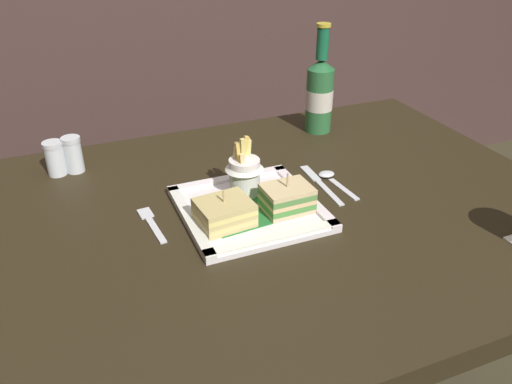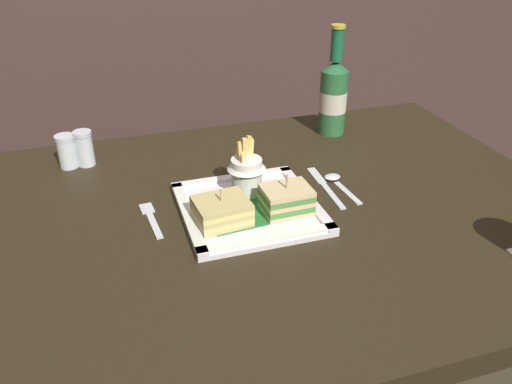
{
  "view_description": "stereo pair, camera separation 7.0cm",
  "coord_description": "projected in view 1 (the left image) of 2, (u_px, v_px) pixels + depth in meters",
  "views": [
    {
      "loc": [
        -0.34,
        -0.78,
        1.25
      ],
      "look_at": [
        -0.01,
        0.0,
        0.77
      ],
      "focal_mm": 36.47,
      "sensor_mm": 36.0,
      "label": 1
    },
    {
      "loc": [
        -0.27,
        -0.81,
        1.25
      ],
      "look_at": [
        -0.01,
        0.0,
        0.77
      ],
      "focal_mm": 36.47,
      "sensor_mm": 36.0,
      "label": 2
    }
  ],
  "objects": [
    {
      "name": "sandwich_half_left",
      "position": [
        224.0,
        213.0,
        0.92
      ],
      "size": [
        0.1,
        0.09,
        0.07
      ],
      "color": "tan",
      "rests_on": "square_plate"
    },
    {
      "name": "fries_cup",
      "position": [
        244.0,
        170.0,
        1.01
      ],
      "size": [
        0.08,
        0.08,
        0.12
      ],
      "color": "white",
      "rests_on": "square_plate"
    },
    {
      "name": "fork",
      "position": [
        151.0,
        222.0,
        0.95
      ],
      "size": [
        0.03,
        0.13,
        0.0
      ],
      "color": "silver",
      "rests_on": "dining_table"
    },
    {
      "name": "knife",
      "position": [
        320.0,
        183.0,
        1.09
      ],
      "size": [
        0.02,
        0.18,
        0.0
      ],
      "color": "silver",
      "rests_on": "dining_table"
    },
    {
      "name": "salt_shaker",
      "position": [
        55.0,
        160.0,
        1.11
      ],
      "size": [
        0.04,
        0.04,
        0.08
      ],
      "color": "silver",
      "rests_on": "dining_table"
    },
    {
      "name": "dining_table",
      "position": [
        263.0,
        260.0,
        1.06
      ],
      "size": [
        1.22,
        0.87,
        0.73
      ],
      "color": "black",
      "rests_on": "ground_plane"
    },
    {
      "name": "pepper_shaker",
      "position": [
        74.0,
        157.0,
        1.12
      ],
      "size": [
        0.04,
        0.04,
        0.08
      ],
      "color": "silver",
      "rests_on": "dining_table"
    },
    {
      "name": "sandwich_half_right",
      "position": [
        287.0,
        198.0,
        0.96
      ],
      "size": [
        0.09,
        0.07,
        0.08
      ],
      "color": "#DEB28A",
      "rests_on": "square_plate"
    },
    {
      "name": "spoon",
      "position": [
        331.0,
        178.0,
        1.1
      ],
      "size": [
        0.04,
        0.13,
        0.01
      ],
      "color": "silver",
      "rests_on": "dining_table"
    },
    {
      "name": "square_plate",
      "position": [
        249.0,
        208.0,
        0.99
      ],
      "size": [
        0.25,
        0.25,
        0.02
      ],
      "color": "white",
      "rests_on": "dining_table"
    },
    {
      "name": "beer_bottle",
      "position": [
        320.0,
        93.0,
        1.29
      ],
      "size": [
        0.07,
        0.07,
        0.27
      ],
      "color": "#2D6938",
      "rests_on": "dining_table"
    }
  ]
}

